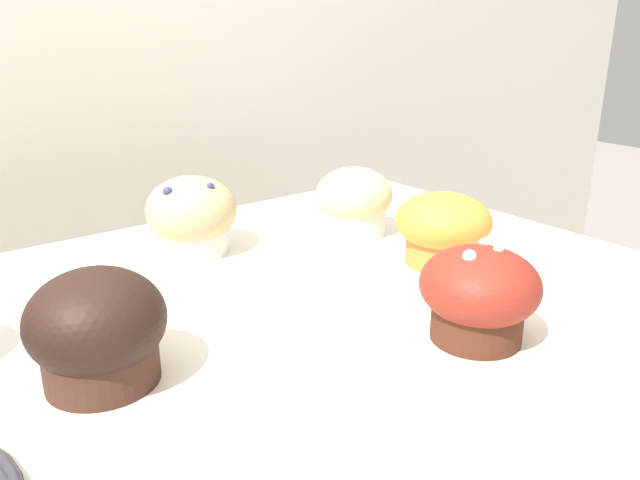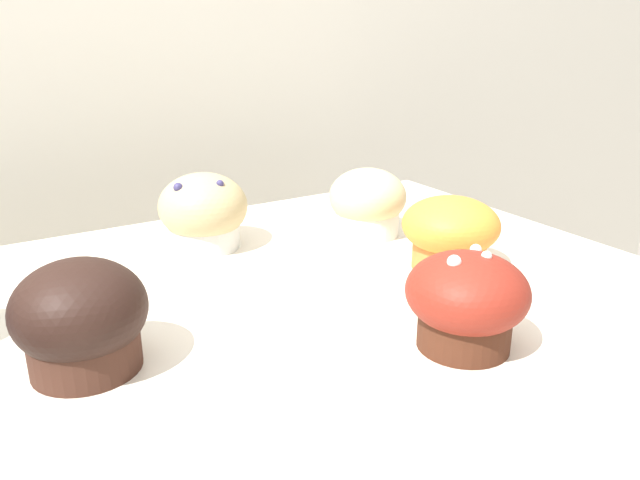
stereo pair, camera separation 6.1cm
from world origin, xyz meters
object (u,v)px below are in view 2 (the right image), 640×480
object	(u,v)px
muffin_front_center	(203,212)
muffin_back_left	(367,203)
muffin_back_right	(466,300)
muffin_front_right	(81,319)
muffin_front_left	(450,232)

from	to	relation	value
muffin_front_center	muffin_back_left	xyz separation A→B (m)	(0.19, -0.06, -0.00)
muffin_back_right	muffin_front_right	distance (m)	0.29
muffin_back_right	muffin_front_right	xyz separation A→B (m)	(-0.26, 0.12, 0.00)
muffin_back_left	muffin_front_right	distance (m)	0.39
muffin_front_left	muffin_back_left	bearing A→B (deg)	94.26
muffin_front_left	muffin_back_right	bearing A→B (deg)	-128.44
muffin_front_center	muffin_front_left	distance (m)	0.27
muffin_front_left	muffin_front_right	distance (m)	0.37
muffin_front_center	muffin_front_right	size ratio (longest dim) A/B	1.02
muffin_back_right	muffin_front_center	bearing A→B (deg)	105.47
muffin_back_left	muffin_back_right	xyz separation A→B (m)	(-0.09, -0.27, 0.00)
muffin_back_right	muffin_front_left	size ratio (longest dim) A/B	0.96
muffin_front_center	muffin_front_right	distance (m)	0.27
muffin_back_right	muffin_front_right	size ratio (longest dim) A/B	0.99
muffin_back_left	muffin_front_left	world-z (taller)	muffin_back_left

